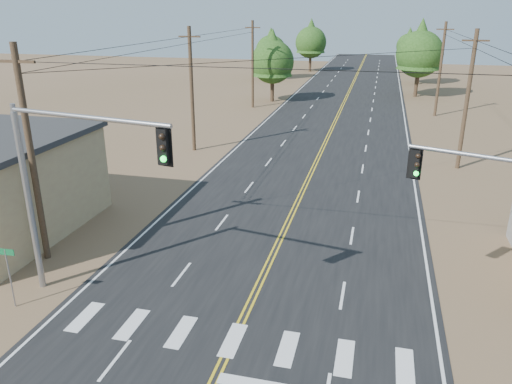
% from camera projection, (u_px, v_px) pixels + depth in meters
% --- Properties ---
extents(road, '(15.00, 200.00, 0.02)m').
position_uv_depth(road, '(315.00, 165.00, 38.06)').
color(road, black).
rests_on(road, ground).
extents(utility_pole_left_near, '(1.80, 0.30, 10.00)m').
position_uv_depth(utility_pole_left_near, '(31.00, 155.00, 22.28)').
color(utility_pole_left_near, '#4C3826').
rests_on(utility_pole_left_near, ground).
extents(utility_pole_left_mid, '(1.80, 0.30, 10.00)m').
position_uv_depth(utility_pole_left_mid, '(192.00, 89.00, 40.48)').
color(utility_pole_left_mid, '#4C3826').
rests_on(utility_pole_left_mid, ground).
extents(utility_pole_left_far, '(1.80, 0.30, 10.00)m').
position_uv_depth(utility_pole_left_far, '(253.00, 64.00, 58.69)').
color(utility_pole_left_far, '#4C3826').
rests_on(utility_pole_left_far, ground).
extents(utility_pole_right_mid, '(1.80, 0.30, 10.00)m').
position_uv_depth(utility_pole_right_mid, '(467.00, 100.00, 35.73)').
color(utility_pole_right_mid, '#4C3826').
rests_on(utility_pole_right_mid, ground).
extents(utility_pole_right_far, '(1.80, 0.30, 10.00)m').
position_uv_depth(utility_pole_right_far, '(440.00, 69.00, 53.93)').
color(utility_pole_right_far, '#4C3826').
rests_on(utility_pole_right_far, ground).
extents(signal_mast_left, '(7.12, 1.63, 7.91)m').
position_uv_depth(signal_mast_left, '(64.00, 174.00, 18.90)').
color(signal_mast_left, gray).
rests_on(signal_mast_left, ground).
extents(street_sign, '(0.77, 0.07, 2.58)m').
position_uv_depth(street_sign, '(8.00, 268.00, 19.51)').
color(street_sign, gray).
rests_on(street_sign, ground).
extents(tree_left_near, '(5.39, 5.39, 8.99)m').
position_uv_depth(tree_left_near, '(273.00, 57.00, 62.42)').
color(tree_left_near, '#3F2D1E').
rests_on(tree_left_near, ground).
extents(tree_left_mid, '(5.03, 5.03, 8.38)m').
position_uv_depth(tree_left_mid, '(271.00, 48.00, 82.91)').
color(tree_left_mid, '#3F2D1E').
rests_on(tree_left_mid, ground).
extents(tree_left_far, '(5.76, 5.76, 9.60)m').
position_uv_depth(tree_left_far, '(311.00, 39.00, 92.70)').
color(tree_left_far, '#3F2D1E').
rests_on(tree_left_far, ground).
extents(tree_right_near, '(6.10, 6.10, 10.16)m').
position_uv_depth(tree_right_near, '(420.00, 49.00, 65.58)').
color(tree_right_near, '#3F2D1E').
rests_on(tree_right_near, ground).
extents(tree_right_mid, '(5.19, 5.19, 8.65)m').
position_uv_depth(tree_right_mid, '(421.00, 49.00, 77.21)').
color(tree_right_mid, '#3F2D1E').
rests_on(tree_right_mid, ground).
extents(tree_right_far, '(4.74, 4.74, 7.90)m').
position_uv_depth(tree_right_far, '(409.00, 43.00, 97.21)').
color(tree_right_far, '#3F2D1E').
rests_on(tree_right_far, ground).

